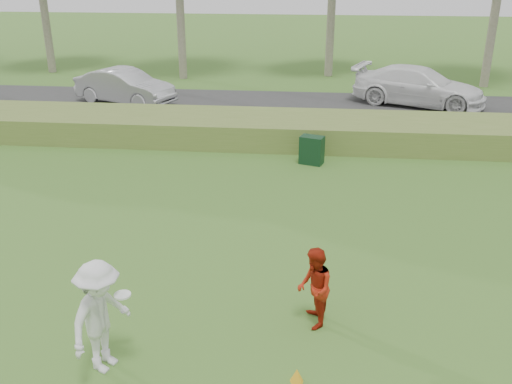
# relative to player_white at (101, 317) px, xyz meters

# --- Properties ---
(ground) EXTENTS (120.00, 120.00, 0.00)m
(ground) POSITION_rel_player_white_xyz_m (2.02, 0.66, -0.99)
(ground) COLOR #366521
(ground) RESTS_ON ground
(reed_strip) EXTENTS (80.00, 3.00, 0.90)m
(reed_strip) POSITION_rel_player_white_xyz_m (2.02, 12.66, -0.54)
(reed_strip) COLOR #57722D
(reed_strip) RESTS_ON ground
(park_road) EXTENTS (80.00, 6.00, 0.06)m
(park_road) POSITION_rel_player_white_xyz_m (2.02, 17.66, -0.96)
(park_road) COLOR #2D2D2D
(park_road) RESTS_ON ground
(player_white) EXTENTS (1.13, 1.45, 1.97)m
(player_white) POSITION_rel_player_white_xyz_m (0.00, 0.00, 0.00)
(player_white) COLOR silver
(player_white) RESTS_ON ground
(player_red) EXTENTS (0.69, 0.83, 1.55)m
(player_red) POSITION_rel_player_white_xyz_m (3.40, 1.54, -0.21)
(player_red) COLOR #A1200D
(player_red) RESTS_ON ground
(cone_yellow) EXTENTS (0.22, 0.22, 0.24)m
(cone_yellow) POSITION_rel_player_white_xyz_m (3.16, -0.03, -0.87)
(cone_yellow) COLOR gold
(cone_yellow) RESTS_ON ground
(utility_cabinet) EXTENTS (0.85, 0.67, 0.92)m
(utility_cabinet) POSITION_rel_player_white_xyz_m (3.26, 10.37, -0.52)
(utility_cabinet) COLOR black
(utility_cabinet) RESTS_ON ground
(car_mid) EXTENTS (4.95, 3.23, 1.54)m
(car_mid) POSITION_rel_player_white_xyz_m (-5.27, 17.51, -0.16)
(car_mid) COLOR silver
(car_mid) RESTS_ON park_road
(car_right) EXTENTS (6.25, 4.29, 1.68)m
(car_right) POSITION_rel_player_white_xyz_m (7.91, 18.59, -0.08)
(car_right) COLOR white
(car_right) RESTS_ON park_road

